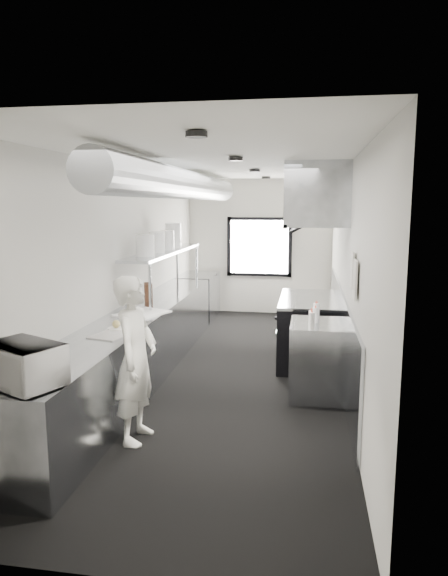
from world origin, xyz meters
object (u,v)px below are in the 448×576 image
at_px(far_work_table, 198,297).
at_px(squeeze_bottle_e, 317,311).
at_px(exhaust_hood, 316,196).
at_px(bottle_station, 317,360).
at_px(squeeze_bottle_b, 311,318).
at_px(knife_block, 148,292).
at_px(cutting_board, 142,314).
at_px(plate_stack_b, 157,242).
at_px(prep_counter, 138,346).
at_px(pass_shelf, 165,253).
at_px(microwave, 23,365).
at_px(deli_tub_a, 48,356).
at_px(squeeze_bottle_d, 316,311).
at_px(line_cook, 136,359).
at_px(plate_stack_a, 145,245).
at_px(squeeze_bottle_c, 315,315).
at_px(range, 308,330).
at_px(plate_stack_d, 173,235).
at_px(plate_stack_c, 168,240).
at_px(squeeze_bottle_a, 312,321).
at_px(deli_tub_b, 57,350).
at_px(small_plate, 116,329).

height_order(far_work_table, squeeze_bottle_e, squeeze_bottle_e).
distance_m(exhaust_hood, bottle_station, 2.39).
distance_m(squeeze_bottle_b, squeeze_bottle_e, 0.46).
distance_m(exhaust_hood, knife_block, 2.75).
xyz_separation_m(bottle_station, far_work_table, (-2.30, 3.90, 0.00)).
bearing_deg(cutting_board, plate_stack_b, 97.35).
distance_m(prep_counter, cutting_board, 0.48).
distance_m(pass_shelf, cutting_board, 1.71).
bearing_deg(microwave, deli_tub_a, 126.78).
bearing_deg(bottle_station, squeeze_bottle_d, 100.14).
bearing_deg(pass_shelf, bottle_station, -35.99).
bearing_deg(plate_stack_b, exhaust_hood, 1.21).
bearing_deg(knife_block, line_cook, -97.05).
bearing_deg(exhaust_hood, plate_stack_b, -178.79).
relative_size(plate_stack_a, squeeze_bottle_b, 1.68).
height_order(plate_stack_a, squeeze_bottle_c, plate_stack_a).
xyz_separation_m(range, knife_block, (-2.30, -0.35, 0.56)).
bearing_deg(plate_stack_d, pass_shelf, -88.48).
distance_m(plate_stack_c, squeeze_bottle_e, 2.87).
bearing_deg(squeeze_bottle_a, deli_tub_b, -150.02).
xyz_separation_m(plate_stack_b, squeeze_bottle_c, (2.32, -1.35, -0.73)).
distance_m(plate_stack_d, squeeze_bottle_a, 3.54).
bearing_deg(plate_stack_a, knife_block, 100.29).
relative_size(squeeze_bottle_b, squeeze_bottle_e, 1.04).
height_order(range, bottle_station, range).
xyz_separation_m(range, plate_stack_d, (-2.24, 0.86, 1.30)).
xyz_separation_m(deli_tub_b, squeeze_bottle_d, (2.39, 1.87, 0.05)).
height_order(bottle_station, deli_tub_a, deli_tub_a).
bearing_deg(squeeze_bottle_c, squeeze_bottle_b, -105.97).
xyz_separation_m(bottle_station, small_plate, (-2.24, -0.69, 0.46)).
xyz_separation_m(deli_tub_b, knife_block, (0.01, 2.74, 0.08)).
bearing_deg(plate_stack_b, small_plate, -86.44).
relative_size(small_plate, squeeze_bottle_b, 1.13).
xyz_separation_m(microwave, deli_tub_a, (-0.13, 0.60, -0.12)).
bearing_deg(small_plate, line_cook, -57.36).
bearing_deg(cutting_board, exhaust_hood, 30.87).
relative_size(range, microwave, 2.91).
bearing_deg(squeeze_bottle_d, range, 93.77).
bearing_deg(deli_tub_b, plate_stack_d, 88.98).
height_order(small_plate, plate_stack_c, plate_stack_c).
xyz_separation_m(knife_block, plate_stack_b, (0.05, 0.31, 0.70)).
bearing_deg(prep_counter, squeeze_bottle_b, -9.43).
relative_size(prep_counter, pass_shelf, 2.00).
xyz_separation_m(line_cook, squeeze_bottle_b, (1.66, 1.28, 0.18)).
relative_size(plate_stack_a, plate_stack_b, 0.98).
distance_m(small_plate, squeeze_bottle_b, 2.21).
height_order(squeeze_bottle_b, squeeze_bottle_d, squeeze_bottle_d).
bearing_deg(plate_stack_c, prep_counter, -89.02).
distance_m(line_cook, knife_block, 2.59).
distance_m(squeeze_bottle_b, squeeze_bottle_d, 0.35).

